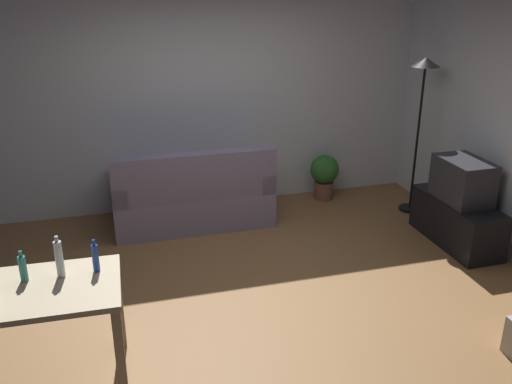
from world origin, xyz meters
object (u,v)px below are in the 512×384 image
(torchiere_lamp, at_px, (422,93))
(desk, at_px, (27,304))
(couch, at_px, (193,198))
(bottle_blue, at_px, (95,258))
(tv_stand, at_px, (457,222))
(potted_plant, at_px, (324,174))
(bottle_clear, at_px, (59,259))
(tv, at_px, (463,180))
(bottle_tall, at_px, (23,268))

(torchiere_lamp, xyz_separation_m, desk, (-4.05, -2.05, -0.76))
(couch, height_order, bottle_blue, bottle_blue)
(couch, distance_m, torchiere_lamp, 2.83)
(couch, xyz_separation_m, tv_stand, (2.59, -1.22, -0.07))
(couch, bearing_deg, desk, 58.22)
(couch, xyz_separation_m, torchiere_lamp, (2.59, -0.31, 1.11))
(potted_plant, bearing_deg, desk, -139.95)
(couch, bearing_deg, bottle_clear, 61.08)
(bottle_clear, bearing_deg, tv, 15.00)
(tv_stand, relative_size, tv, 1.83)
(tv, distance_m, bottle_clear, 3.97)
(couch, height_order, bottle_tall, bottle_tall)
(tv, height_order, potted_plant, tv)
(torchiere_lamp, height_order, desk, torchiere_lamp)
(couch, height_order, desk, couch)
(couch, xyz_separation_m, desk, (-1.46, -2.36, 0.34))
(couch, bearing_deg, bottle_tall, 56.71)
(couch, bearing_deg, bottle_blue, 65.68)
(couch, bearing_deg, tv_stand, 154.75)
(bottle_tall, bearing_deg, couch, 56.71)
(tv_stand, height_order, bottle_tall, bottle_tall)
(bottle_tall, distance_m, bottle_clear, 0.23)
(tv, distance_m, desk, 4.21)
(bottle_blue, bearing_deg, bottle_clear, -178.15)
(desk, height_order, potted_plant, desk)
(bottle_tall, bearing_deg, bottle_clear, -0.95)
(tv_stand, xyz_separation_m, desk, (-4.05, -1.14, 0.41))
(couch, height_order, bottle_clear, bottle_clear)
(torchiere_lamp, xyz_separation_m, bottle_blue, (-3.60, -1.93, -0.55))
(tv_stand, xyz_separation_m, bottle_blue, (-3.60, -1.02, 0.62))
(tv_stand, bearing_deg, bottle_tall, 104.14)
(tv, relative_size, bottle_tall, 2.74)
(couch, relative_size, tv, 2.92)
(couch, distance_m, bottle_blue, 2.52)
(couch, distance_m, tv, 2.89)
(desk, relative_size, bottle_tall, 5.58)
(desk, bearing_deg, torchiere_lamp, 28.47)
(desk, bearing_deg, potted_plant, 41.65)
(bottle_blue, bearing_deg, tv, 15.80)
(couch, relative_size, bottle_clear, 5.89)
(bottle_tall, bearing_deg, tv, 14.13)
(tv_stand, xyz_separation_m, bottle_clear, (-3.83, -1.03, 0.65))
(couch, height_order, tv_stand, couch)
(tv, height_order, bottle_blue, bottle_blue)
(tv_stand, xyz_separation_m, torchiere_lamp, (0.00, 0.91, 1.17))
(torchiere_lamp, bearing_deg, potted_plant, 144.34)
(tv, bearing_deg, bottle_tall, 104.13)
(tv_stand, distance_m, bottle_tall, 4.23)
(desk, height_order, bottle_blue, bottle_blue)
(tv_stand, xyz_separation_m, potted_plant, (-0.87, 1.53, 0.09))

